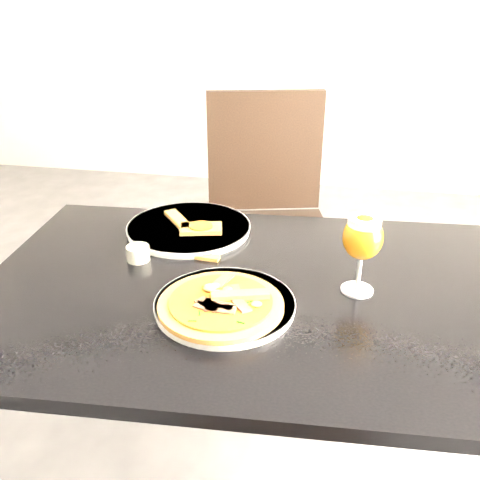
% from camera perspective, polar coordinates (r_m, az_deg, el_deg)
% --- Properties ---
extents(dining_table, '(1.25, 0.87, 0.75)m').
position_cam_1_polar(dining_table, '(1.24, 0.87, -8.40)').
color(dining_table, black).
rests_on(dining_table, ground).
extents(chair_far, '(0.56, 0.56, 1.00)m').
position_cam_1_polar(chair_far, '(2.02, 2.93, 2.37)').
color(chair_far, black).
rests_on(chair_far, ground).
extents(plate_main, '(0.34, 0.34, 0.02)m').
position_cam_1_polar(plate_main, '(1.11, -1.63, -6.93)').
color(plate_main, white).
rests_on(plate_main, dining_table).
extents(pizza, '(0.26, 0.26, 0.03)m').
position_cam_1_polar(pizza, '(1.09, -2.00, -6.78)').
color(pizza, olive).
rests_on(pizza, plate_main).
extents(plate_second, '(0.37, 0.37, 0.02)m').
position_cam_1_polar(plate_second, '(1.45, -5.48, 1.26)').
color(plate_second, white).
rests_on(plate_second, dining_table).
extents(crust_scraps, '(0.19, 0.15, 0.02)m').
position_cam_1_polar(crust_scraps, '(1.43, -5.00, 1.57)').
color(crust_scraps, olive).
rests_on(crust_scraps, plate_second).
extents(loose_crust, '(0.11, 0.04, 0.01)m').
position_cam_1_polar(loose_crust, '(1.31, -4.46, -1.70)').
color(loose_crust, olive).
rests_on(loose_crust, dining_table).
extents(sauce_cup, '(0.06, 0.06, 0.04)m').
position_cam_1_polar(sauce_cup, '(1.31, -10.83, -1.33)').
color(sauce_cup, beige).
rests_on(sauce_cup, dining_table).
extents(beer_glass, '(0.09, 0.09, 0.18)m').
position_cam_1_polar(beer_glass, '(1.14, 12.97, 0.20)').
color(beer_glass, '#B1B7BB').
rests_on(beer_glass, dining_table).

